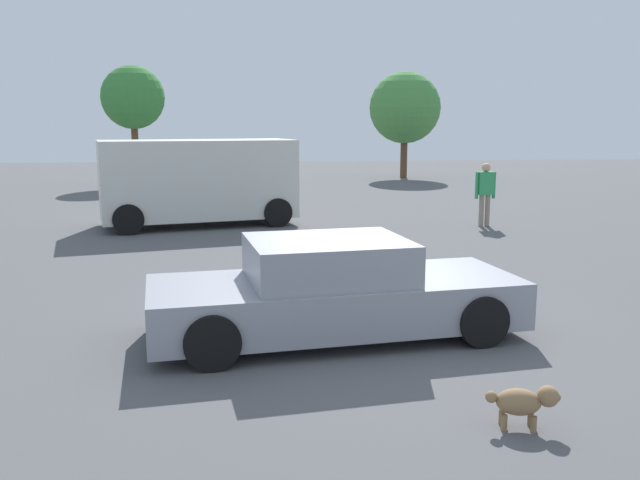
# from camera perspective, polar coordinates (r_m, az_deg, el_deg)

# --- Properties ---
(ground_plane) EXTENTS (80.00, 80.00, 0.00)m
(ground_plane) POSITION_cam_1_polar(r_m,az_deg,el_deg) (8.75, 3.12, -7.94)
(ground_plane) COLOR #515154
(sedan_foreground) EXTENTS (4.87, 2.42, 1.27)m
(sedan_foreground) POSITION_cam_1_polar(r_m,az_deg,el_deg) (8.44, 1.16, -4.46)
(sedan_foreground) COLOR gray
(sedan_foreground) RESTS_ON ground_plane
(dog) EXTENTS (0.64, 0.32, 0.41)m
(dog) POSITION_cam_1_polar(r_m,az_deg,el_deg) (6.33, 17.18, -13.14)
(dog) COLOR olive
(dog) RESTS_ON ground_plane
(van_white) EXTENTS (5.36, 3.28, 2.27)m
(van_white) POSITION_cam_1_polar(r_m,az_deg,el_deg) (17.97, -10.44, 5.14)
(van_white) COLOR silver
(van_white) RESTS_ON ground_plane
(pedestrian) EXTENTS (0.57, 0.27, 1.67)m
(pedestrian) POSITION_cam_1_polar(r_m,az_deg,el_deg) (18.04, 14.04, 4.29)
(pedestrian) COLOR gray
(pedestrian) RESTS_ON ground_plane
(tree_back_left) EXTENTS (3.51, 3.51, 5.23)m
(tree_back_left) POSITION_cam_1_polar(r_m,az_deg,el_deg) (33.64, 7.32, 11.21)
(tree_back_left) COLOR brown
(tree_back_left) RESTS_ON ground_plane
(tree_back_center) EXTENTS (2.75, 2.75, 5.20)m
(tree_back_center) POSITION_cam_1_polar(r_m,az_deg,el_deg) (30.64, -15.80, 11.68)
(tree_back_center) COLOR brown
(tree_back_center) RESTS_ON ground_plane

